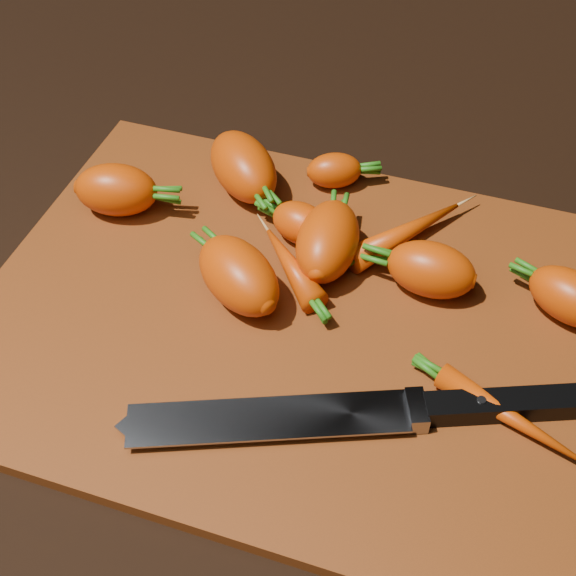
% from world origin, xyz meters
% --- Properties ---
extents(ground, '(2.00, 2.00, 0.01)m').
position_xyz_m(ground, '(0.00, 0.00, -0.01)').
color(ground, black).
extents(cutting_board, '(0.50, 0.40, 0.01)m').
position_xyz_m(cutting_board, '(0.00, 0.00, 0.01)').
color(cutting_board, '#84370E').
rests_on(cutting_board, ground).
extents(carrot_0, '(0.08, 0.06, 0.05)m').
position_xyz_m(carrot_0, '(-0.19, 0.07, 0.04)').
color(carrot_0, '#DA3F00').
rests_on(carrot_0, cutting_board).
extents(carrot_1, '(0.06, 0.05, 0.04)m').
position_xyz_m(carrot_1, '(-0.01, 0.09, 0.03)').
color(carrot_1, '#DA3F00').
rests_on(carrot_1, cutting_board).
extents(carrot_2, '(0.10, 0.10, 0.05)m').
position_xyz_m(carrot_2, '(-0.09, 0.14, 0.04)').
color(carrot_2, '#DA3F00').
rests_on(carrot_2, cutting_board).
extents(carrot_3, '(0.06, 0.09, 0.05)m').
position_xyz_m(carrot_3, '(0.02, 0.07, 0.04)').
color(carrot_3, '#DA3F00').
rests_on(carrot_3, cutting_board).
extents(carrot_4, '(0.08, 0.05, 0.05)m').
position_xyz_m(carrot_4, '(0.11, 0.06, 0.04)').
color(carrot_4, '#DA3F00').
rests_on(carrot_4, cutting_board).
extents(carrot_5, '(0.06, 0.05, 0.03)m').
position_xyz_m(carrot_5, '(-0.01, 0.17, 0.03)').
color(carrot_5, '#DA3F00').
rests_on(carrot_5, cutting_board).
extents(carrot_6, '(0.08, 0.07, 0.04)m').
position_xyz_m(carrot_6, '(0.22, 0.07, 0.03)').
color(carrot_6, '#DA3F00').
rests_on(carrot_6, cutting_board).
extents(carrot_7, '(0.09, 0.11, 0.03)m').
position_xyz_m(carrot_7, '(0.08, 0.11, 0.02)').
color(carrot_7, '#DA3F00').
rests_on(carrot_7, cutting_board).
extents(carrot_8, '(0.11, 0.06, 0.02)m').
position_xyz_m(carrot_8, '(0.19, -0.05, 0.02)').
color(carrot_8, '#DA3F00').
rests_on(carrot_8, cutting_board).
extents(carrot_9, '(0.08, 0.09, 0.02)m').
position_xyz_m(carrot_9, '(-0.01, 0.04, 0.02)').
color(carrot_9, '#DA3F00').
rests_on(carrot_9, cutting_board).
extents(carrot_10, '(0.10, 0.10, 0.05)m').
position_xyz_m(carrot_10, '(-0.04, 0.00, 0.04)').
color(carrot_10, '#DA3F00').
rests_on(carrot_10, cutting_board).
extents(knife, '(0.32, 0.15, 0.02)m').
position_xyz_m(knife, '(0.04, -0.10, 0.02)').
color(knife, gray).
rests_on(knife, cutting_board).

